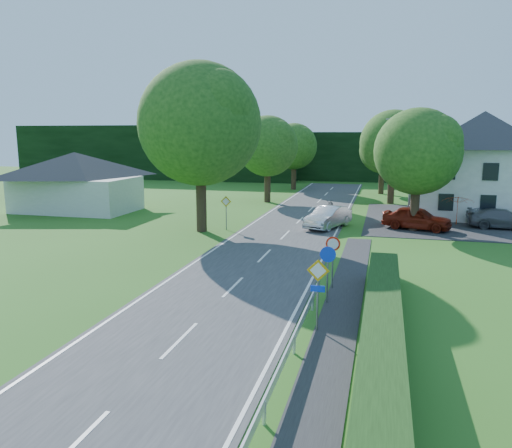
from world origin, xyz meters
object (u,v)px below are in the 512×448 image
(streetlight, at_px, (409,166))
(parked_car_silver_b, at_px, (496,212))
(parked_car_grey, at_px, (503,219))
(parasol, at_px, (457,210))
(parked_car_silver_a, at_px, (442,205))
(moving_car, at_px, (328,217))
(parked_car_red, at_px, (417,218))
(motorcycle, at_px, (330,205))

(streetlight, height_order, parked_car_silver_b, streetlight)
(parked_car_grey, xyz_separation_m, parasol, (-3.05, 0.82, 0.39))
(parked_car_silver_a, height_order, parked_car_silver_b, parked_car_silver_a)
(moving_car, xyz_separation_m, parked_car_grey, (12.29, 2.92, -0.08))
(streetlight, height_order, parked_car_red, streetlight)
(motorcycle, distance_m, parked_car_red, 9.94)
(motorcycle, bearing_deg, streetlight, -34.06)
(parked_car_grey, xyz_separation_m, parked_car_silver_b, (0.04, 2.96, 0.04))
(motorcycle, bearing_deg, parasol, -16.65)
(parked_car_silver_b, relative_size, parasol, 2.19)
(parked_car_grey, distance_m, parked_car_silver_b, 2.96)
(parked_car_silver_b, bearing_deg, streetlight, 96.77)
(moving_car, bearing_deg, streetlight, 46.10)
(parked_car_grey, bearing_deg, streetlight, 95.20)
(parked_car_silver_b, bearing_deg, motorcycle, 61.31)
(streetlight, height_order, parasol, streetlight)
(motorcycle, relative_size, parasol, 0.79)
(moving_car, relative_size, motorcycle, 2.48)
(parked_car_red, distance_m, parked_car_silver_b, 7.81)
(parasol, bearing_deg, streetlight, -163.47)
(parked_car_silver_b, bearing_deg, parked_car_red, 109.65)
(parasol, bearing_deg, parked_car_grey, -15.05)
(parked_car_red, height_order, parked_car_grey, parked_car_red)
(parked_car_silver_b, bearing_deg, moving_car, 96.72)
(parked_car_grey, bearing_deg, moving_car, 106.23)
(motorcycle, xyz_separation_m, parked_car_silver_b, (13.03, -2.28, 0.23))
(streetlight, xyz_separation_m, parked_car_grey, (6.73, 0.27, -3.73))
(parked_car_silver_a, distance_m, parasol, 4.27)
(streetlight, height_order, moving_car, streetlight)
(parked_car_red, distance_m, parasol, 4.08)
(streetlight, xyz_separation_m, moving_car, (-5.56, -2.65, -3.64))
(parked_car_grey, bearing_deg, parasol, 77.82)
(parasol, bearing_deg, parked_car_silver_a, 98.35)
(parked_car_red, xyz_separation_m, parked_car_silver_b, (6.12, 4.86, -0.08))
(streetlight, distance_m, moving_car, 7.15)
(moving_car, bearing_deg, motorcycle, 115.56)
(parked_car_silver_a, bearing_deg, motorcycle, 64.85)
(moving_car, relative_size, parked_car_red, 0.99)
(motorcycle, relative_size, parked_car_silver_b, 0.36)
(streetlight, relative_size, parked_car_grey, 1.67)
(parked_car_red, relative_size, parked_car_silver_b, 0.90)
(parked_car_silver_a, bearing_deg, streetlight, 126.09)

